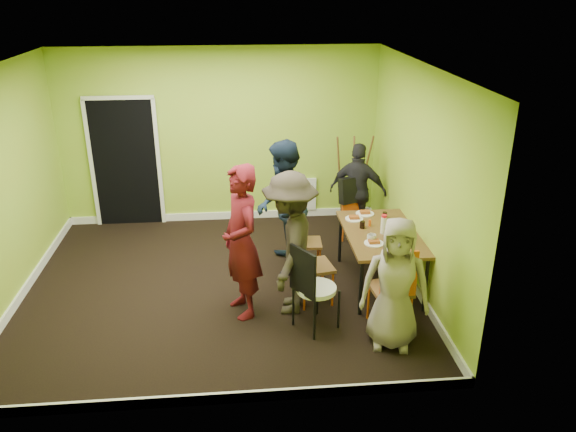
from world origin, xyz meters
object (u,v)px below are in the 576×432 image
at_px(dining_table, 381,236).
at_px(chair_left_near, 308,260).
at_px(easel, 352,181).
at_px(blue_bottle, 405,233).
at_px(person_standing, 241,242).
at_px(person_back_end, 358,191).
at_px(chair_back_end, 354,197).
at_px(person_left_near, 290,244).
at_px(person_left_far, 283,208).
at_px(chair_bentwood, 311,284).
at_px(chair_left_far, 302,237).
at_px(thermos, 384,225).
at_px(person_front_end, 395,284).
at_px(orange_bottle, 370,223).
at_px(chair_front_end, 394,285).

distance_m(dining_table, chair_left_near, 1.05).
xyz_separation_m(easel, blue_bottle, (0.18, -2.34, 0.13)).
xyz_separation_m(person_standing, person_back_end, (1.79, 2.02, -0.18)).
xyz_separation_m(dining_table, chair_back_end, (-0.07, 1.40, 0.00)).
height_order(chair_back_end, blue_bottle, chair_back_end).
bearing_deg(blue_bottle, person_left_near, -173.31).
height_order(person_left_far, person_left_near, person_left_far).
relative_size(chair_left_near, person_left_near, 0.59).
relative_size(dining_table, chair_bentwood, 1.43).
distance_m(chair_left_far, thermos, 1.14).
height_order(thermos, blue_bottle, blue_bottle).
height_order(chair_left_far, blue_bottle, blue_bottle).
distance_m(chair_back_end, person_front_end, 2.70).
relative_size(person_left_far, person_back_end, 1.22).
distance_m(chair_bentwood, orange_bottle, 1.47).
bearing_deg(orange_bottle, person_left_near, -148.47).
relative_size(person_left_near, person_front_end, 1.17).
bearing_deg(easel, chair_front_end, -92.65).
xyz_separation_m(chair_left_far, person_left_far, (-0.24, 0.10, 0.39)).
bearing_deg(person_back_end, person_left_near, 81.71).
relative_size(chair_left_near, person_standing, 0.56).
bearing_deg(person_left_far, person_back_end, 127.88).
relative_size(easel, person_left_far, 0.82).
xyz_separation_m(thermos, person_back_end, (0.01, 1.56, -0.12)).
bearing_deg(person_standing, dining_table, 86.22).
bearing_deg(dining_table, person_front_end, -97.61).
bearing_deg(person_front_end, dining_table, 96.37).
bearing_deg(orange_bottle, blue_bottle, -58.27).
height_order(orange_bottle, person_back_end, person_back_end).
bearing_deg(dining_table, person_left_far, 155.02).
bearing_deg(person_left_far, blue_bottle, 58.09).
distance_m(blue_bottle, person_left_far, 1.66).
height_order(chair_bentwood, easel, easel).
height_order(dining_table, person_standing, person_standing).
bearing_deg(chair_bentwood, chair_left_far, 144.27).
xyz_separation_m(blue_bottle, person_back_end, (-0.19, 1.83, -0.12)).
bearing_deg(easel, person_left_near, -116.37).
bearing_deg(easel, chair_left_near, -113.15).
distance_m(chair_left_far, person_front_end, 1.94).
height_order(dining_table, person_front_end, person_front_end).
distance_m(chair_front_end, person_front_end, 0.30).
height_order(chair_bentwood, person_standing, person_standing).
bearing_deg(chair_bentwood, thermos, 97.83).
bearing_deg(chair_left_near, person_back_end, 140.77).
distance_m(chair_bentwood, blue_bottle, 1.41).
bearing_deg(chair_left_near, chair_front_end, 40.31).
height_order(blue_bottle, person_front_end, person_front_end).
distance_m(chair_back_end, person_standing, 2.56).
relative_size(dining_table, chair_left_near, 1.46).
bearing_deg(dining_table, orange_bottle, 116.82).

